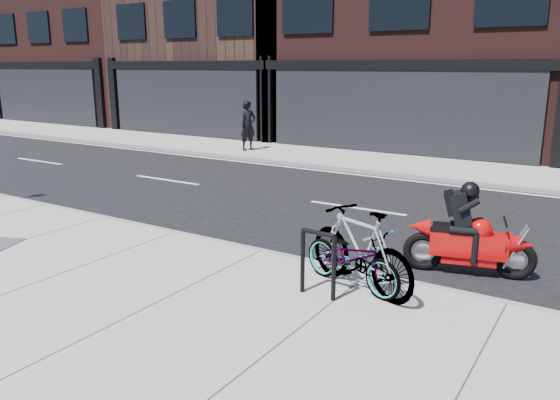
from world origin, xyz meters
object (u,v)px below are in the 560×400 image
Objects in this scene: bicycle_rear at (360,249)px; bicycle_front at (352,257)px; pedestrian at (248,125)px; motorcycle at (475,238)px; bike_rack at (318,258)px.

bicycle_front is at bearing -68.06° from bicycle_rear.
bicycle_rear is (0.12, 0.00, 0.15)m from bicycle_front.
pedestrian reaches higher than bicycle_rear.
motorcycle is 12.99m from pedestrian.
bicycle_rear reaches higher than bike_rack.
bicycle_rear is 13.35m from pedestrian.
pedestrian is (-8.59, 10.41, 0.37)m from bike_rack.
bicycle_front is 2.18m from motorcycle.
bike_rack is at bearing -13.87° from bicycle_rear.
bicycle_front is at bearing -140.63° from motorcycle.
motorcycle reaches higher than bike_rack.
bicycle_rear is at bearing -137.98° from motorcycle.
motorcycle reaches higher than bicycle_rear.
bicycle_rear is at bearing 54.19° from bike_rack.
bicycle_front is 0.87× the size of motorcycle.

